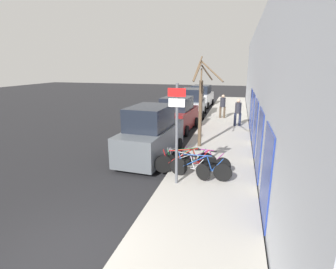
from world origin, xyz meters
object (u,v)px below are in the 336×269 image
(bicycle_1, at_px, (185,165))
(parked_car_1, at_px, (177,115))
(parked_car_2, at_px, (193,104))
(street_tree, at_px, (201,105))
(bicycle_3, at_px, (187,160))
(bicycle_0, at_px, (200,168))
(signpost, at_px, (177,130))
(pedestrian_near, at_px, (238,111))
(bicycle_2, at_px, (186,162))
(bicycle_4, at_px, (204,160))
(parked_car_3, at_px, (201,97))
(pedestrian_far, at_px, (223,105))
(parked_car_0, at_px, (151,135))

(bicycle_1, xyz_separation_m, parked_car_1, (-1.96, 7.11, 0.47))
(parked_car_2, height_order, street_tree, street_tree)
(parked_car_1, bearing_deg, bicycle_3, -70.33)
(parked_car_1, bearing_deg, bicycle_0, -67.32)
(signpost, xyz_separation_m, bicycle_0, (0.73, 0.61, -1.51))
(bicycle_3, xyz_separation_m, pedestrian_near, (1.82, 8.22, 0.66))
(bicycle_3, relative_size, parked_car_1, 0.46)
(bicycle_2, relative_size, bicycle_4, 1.09)
(pedestrian_near, relative_size, street_tree, 0.41)
(bicycle_0, distance_m, parked_car_2, 12.61)
(parked_car_3, bearing_deg, bicycle_0, -78.29)
(parked_car_3, relative_size, pedestrian_near, 2.43)
(bicycle_2, xyz_separation_m, pedestrian_near, (1.77, 8.55, 0.63))
(bicycle_4, bearing_deg, parked_car_2, 24.76)
(bicycle_1, relative_size, parked_car_3, 0.45)
(bicycle_2, bearing_deg, street_tree, -19.67)
(pedestrian_far, bearing_deg, bicycle_3, -89.96)
(signpost, bearing_deg, pedestrian_far, 86.40)
(bicycle_0, bearing_deg, parked_car_3, 12.48)
(bicycle_1, xyz_separation_m, bicycle_2, (-0.00, 0.18, 0.03))
(bicycle_1, xyz_separation_m, bicycle_3, (-0.05, 0.51, 0.00))
(street_tree, bearing_deg, parked_car_1, 118.98)
(bicycle_3, distance_m, street_tree, 3.49)
(bicycle_2, xyz_separation_m, parked_car_0, (-1.92, 1.58, 0.52))
(bicycle_4, height_order, parked_car_2, parked_car_2)
(bicycle_3, height_order, pedestrian_far, pedestrian_far)
(bicycle_1, height_order, pedestrian_near, pedestrian_near)
(bicycle_1, distance_m, bicycle_3, 0.51)
(bicycle_1, relative_size, street_tree, 0.45)
(signpost, bearing_deg, bicycle_2, 82.28)
(bicycle_3, bearing_deg, bicycle_4, -101.52)
(bicycle_0, relative_size, parked_car_3, 0.52)
(bicycle_3, xyz_separation_m, pedestrian_far, (0.67, 10.75, 0.66))
(parked_car_1, xyz_separation_m, pedestrian_far, (2.57, 4.15, 0.19))
(bicycle_3, bearing_deg, pedestrian_far, -28.46)
(parked_car_0, relative_size, parked_car_1, 1.08)
(bicycle_0, bearing_deg, parked_car_0, 55.95)
(bicycle_2, bearing_deg, pedestrian_near, -30.85)
(parked_car_2, xyz_separation_m, pedestrian_far, (2.47, -0.87, 0.16))
(bicycle_1, bearing_deg, pedestrian_near, 17.45)
(bicycle_1, relative_size, bicycle_3, 1.01)
(pedestrian_far, bearing_deg, parked_car_1, -118.22)
(bicycle_1, height_order, bicycle_4, bicycle_1)
(parked_car_2, bearing_deg, parked_car_3, 87.00)
(signpost, height_order, parked_car_0, signpost)
(parked_car_1, relative_size, parked_car_2, 0.95)
(bicycle_2, height_order, parked_car_0, parked_car_0)
(bicycle_2, bearing_deg, parked_car_3, -12.88)
(signpost, height_order, bicycle_1, signpost)
(bicycle_1, bearing_deg, pedestrian_far, 25.76)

